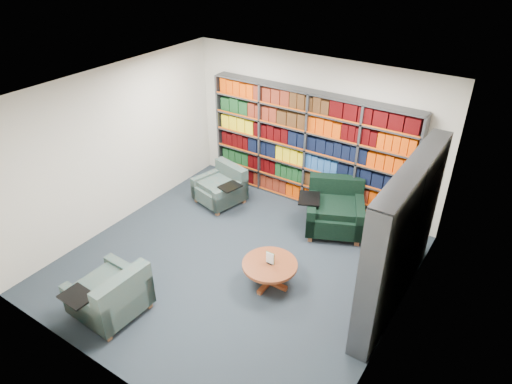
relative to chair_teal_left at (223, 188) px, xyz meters
The scene contains 7 objects.
room_shell 2.25m from the chair_teal_left, 47.28° to the right, with size 5.02×5.02×2.82m.
bookshelf_back 1.80m from the chair_teal_left, 34.18° to the left, with size 4.00×0.28×2.20m.
bookshelf_right 3.85m from the chair_teal_left, 12.88° to the right, with size 0.28×2.50×2.20m.
chair_teal_left is the anchor object (origin of this frame).
chair_green_right 2.22m from the chair_teal_left, 10.03° to the left, with size 1.30×1.28×0.88m.
chair_teal_front 3.29m from the chair_teal_left, 80.07° to the right, with size 0.90×1.04×0.80m.
coffee_table 2.54m from the chair_teal_left, 36.97° to the right, with size 0.83×0.83×0.58m.
Camera 1 is at (3.42, -4.58, 4.75)m, focal length 32.00 mm.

